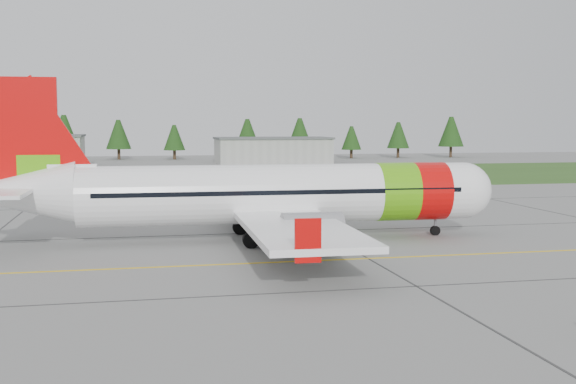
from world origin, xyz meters
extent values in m
plane|color=gray|center=(0.00, 0.00, 0.00)|extent=(320.00, 320.00, 0.00)
cylinder|color=white|center=(5.98, 16.42, 3.41)|extent=(28.67, 5.02, 4.29)
sphere|color=white|center=(20.26, 16.06, 3.41)|extent=(4.29, 4.29, 4.29)
cone|color=white|center=(-12.15, 16.89, 3.79)|extent=(7.80, 4.48, 4.29)
cube|color=black|center=(20.59, 16.05, 3.79)|extent=(1.83, 2.90, 0.62)
cylinder|color=#58B10D|center=(14.77, 16.20, 3.41)|extent=(2.97, 4.44, 4.37)
cylinder|color=red|center=(17.40, 16.13, 3.41)|extent=(2.53, 4.43, 4.37)
cube|color=white|center=(5.43, 16.44, 2.20)|extent=(6.94, 35.31, 0.40)
cube|color=red|center=(4.78, 33.93, 2.80)|extent=(1.32, 0.23, 2.20)
cube|color=red|center=(3.88, -1.00, 2.80)|extent=(1.32, 0.23, 2.20)
cylinder|color=gray|center=(7.23, 22.43, 1.59)|extent=(4.01, 2.41, 2.31)
cylinder|color=gray|center=(6.92, 10.35, 1.59)|extent=(4.01, 2.41, 2.31)
cube|color=red|center=(-11.93, 16.88, 7.47)|extent=(5.06, 0.52, 8.35)
cube|color=#58B10D|center=(-10.72, 16.85, 5.06)|extent=(2.87, 0.53, 2.64)
cube|color=white|center=(-12.70, 16.90, 4.07)|extent=(3.84, 12.72, 0.24)
cylinder|color=slate|center=(18.06, 16.11, 0.77)|extent=(0.20, 0.20, 1.54)
cylinder|color=black|center=(18.06, 16.11, 0.37)|extent=(0.75, 0.33, 0.75)
cylinder|color=slate|center=(4.41, 19.54, 1.04)|extent=(0.24, 0.24, 2.09)
cylinder|color=black|center=(3.97, 19.55, 0.57)|extent=(1.16, 0.52, 1.14)
cylinder|color=slate|center=(4.25, 13.39, 1.04)|extent=(0.24, 0.24, 2.09)
cylinder|color=black|center=(3.81, 13.40, 0.57)|extent=(1.16, 0.52, 1.14)
cube|color=#30561E|center=(0.00, 82.00, 0.01)|extent=(320.00, 50.00, 0.03)
cube|color=gold|center=(0.00, 8.00, 0.01)|extent=(120.00, 0.25, 0.02)
cube|color=#A8A8A3|center=(25.00, 118.00, 2.60)|extent=(24.00, 12.00, 5.20)
camera|label=1|loc=(-4.37, -34.87, 8.49)|focal=45.00mm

